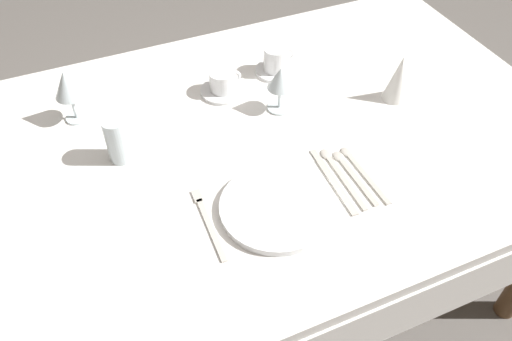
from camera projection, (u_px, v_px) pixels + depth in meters
ground_plane at (250, 287)px, 1.92m from camera, size 6.00×6.00×0.00m
dining_table at (248, 162)px, 1.45m from camera, size 1.80×1.11×0.74m
dinner_plate at (276, 207)px, 1.21m from camera, size 0.27×0.27×0.02m
fork_outer at (208, 221)px, 1.19m from camera, size 0.02×0.22×0.00m
dinner_knife at (334, 182)px, 1.28m from camera, size 0.03×0.24×0.00m
spoon_soup at (338, 171)px, 1.31m from camera, size 0.03×0.23×0.01m
spoon_dessert at (350, 171)px, 1.31m from camera, size 0.03×0.20×0.01m
spoon_tea at (359, 167)px, 1.31m from camera, size 0.03×0.22×0.01m
saucer_left at (275, 70)px, 1.61m from camera, size 0.13×0.13×0.01m
coffee_cup_left at (276, 59)px, 1.58m from camera, size 0.10×0.08×0.07m
saucer_right at (223, 91)px, 1.53m from camera, size 0.13×0.13×0.01m
coffee_cup_right at (223, 81)px, 1.51m from camera, size 0.10×0.08×0.06m
wine_glass_centre at (67, 86)px, 1.37m from camera, size 0.08×0.08×0.16m
wine_glass_left at (280, 81)px, 1.41m from camera, size 0.07×0.07×0.14m
drink_tumbler at (119, 142)px, 1.30m from camera, size 0.06×0.06×0.13m
napkin_folded at (398, 77)px, 1.47m from camera, size 0.07×0.07×0.14m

